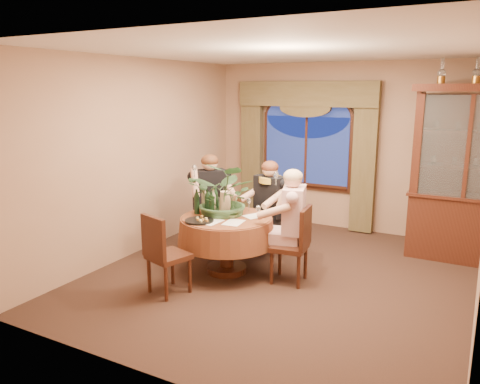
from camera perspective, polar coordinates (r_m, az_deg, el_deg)
The scene contains 35 objects.
floor at distance 6.17m, azimuth 5.01°, elevation -10.13°, with size 5.00×5.00×0.00m, color black.
wall_back at distance 8.12m, azimuth 12.24°, elevation 5.37°, with size 4.50×4.50×0.00m, color #966D52.
ceiling at distance 5.71m, azimuth 5.57°, elevation 16.77°, with size 5.00×5.00×0.00m, color white.
window at distance 8.25m, azimuth 8.06°, elevation 4.94°, with size 1.62×0.10×1.32m, color navy, non-canonical shape.
arched_transom at distance 8.18m, azimuth 8.23°, elevation 10.36°, with size 1.60×0.06×0.44m, color navy, non-canonical shape.
drapery_left at distance 8.63m, azimuth 1.47°, elevation 4.58°, with size 0.38×0.14×2.32m, color #4B4021.
drapery_right at distance 7.92m, azimuth 14.91°, elevation 3.45°, with size 0.38×0.14×2.32m, color #4B4021.
swag_valance at distance 8.10m, azimuth 8.07°, elevation 11.76°, with size 2.45×0.16×0.42m, color #4B4021, non-canonical shape.
dining_table at distance 6.15m, azimuth -1.65°, elevation -6.41°, with size 1.27×1.27×0.75m, color maroon.
china_cabinet at distance 7.10m, azimuth 25.83°, elevation 1.89°, with size 1.50×0.59×2.43m, color black.
oil_lamp_left at distance 7.03m, azimuth 23.40°, elevation 13.40°, with size 0.11×0.11×0.34m, color #A5722D, non-canonical shape.
oil_lamp_center at distance 7.01m, azimuth 26.93°, elevation 13.09°, with size 0.11×0.11×0.34m, color #A5722D, non-canonical shape.
chair_right at distance 5.85m, azimuth 6.02°, elevation -6.42°, with size 0.42×0.42×0.96m, color black.
chair_back_right at distance 6.77m, azimuth 3.66°, elevation -3.71°, with size 0.42×0.42×0.96m, color black.
chair_back at distance 6.90m, azimuth -3.43°, elevation -3.40°, with size 0.42×0.42×0.96m, color black.
chair_front_left at distance 5.57m, azimuth -8.69°, elevation -7.46°, with size 0.42×0.42×0.96m, color black.
person_pink at distance 5.90m, azimuth 6.55°, elevation -3.96°, with size 0.51×0.46×1.41m, color #CBA1A1, non-canonical shape.
person_back at distance 6.85m, azimuth -3.69°, elevation -1.38°, with size 0.52×0.48×1.46m, color black, non-canonical shape.
person_scarf at distance 6.66m, azimuth 3.72°, elevation -2.07°, with size 0.50×0.46×1.40m, color black, non-canonical shape.
stoneware_vase at distance 6.11m, azimuth -1.83°, elevation -1.36°, with size 0.17×0.17×0.31m, color tan, non-canonical shape.
centerpiece_plant at distance 6.04m, azimuth -1.78°, elevation 2.80°, with size 0.93×1.03×0.80m, color #2F512E.
olive_bowl at distance 5.98m, azimuth -1.10°, elevation -2.96°, with size 0.16×0.16×0.05m, color #425328.
cheese_platter at distance 5.84m, azimuth -4.97°, elevation -3.51°, with size 0.36×0.36×0.02m, color black.
wine_bottle_0 at distance 6.02m, azimuth -3.49°, elevation -1.49°, with size 0.07×0.07×0.33m, color black.
wine_bottle_1 at distance 6.18m, azimuth -5.30°, elevation -1.15°, with size 0.07×0.07×0.33m, color black.
wine_bottle_2 at distance 6.29m, azimuth -4.38°, elevation -0.90°, with size 0.07×0.07×0.33m, color tan.
wine_bottle_3 at distance 6.17m, azimuth -3.29°, elevation -1.15°, with size 0.07×0.07×0.33m, color tan.
wine_bottle_4 at distance 6.15m, azimuth -4.01°, elevation -1.21°, with size 0.07×0.07×0.33m, color black.
wine_bottle_5 at distance 6.29m, azimuth -2.99°, elevation -0.88°, with size 0.07×0.07×0.33m, color black.
tasting_paper_0 at distance 5.78m, azimuth -0.78°, elevation -3.74°, with size 0.21×0.30×0.00m, color white.
tasting_paper_1 at distance 6.07m, azimuth 1.90°, elevation -2.92°, with size 0.21×0.30×0.00m, color white.
tasting_paper_2 at distance 5.82m, azimuth -3.53°, elevation -3.65°, with size 0.21×0.30×0.00m, color white.
wine_glass_person_pink at distance 5.93m, azimuth 2.24°, elevation -2.45°, with size 0.07×0.07×0.18m, color silver, non-canonical shape.
wine_glass_person_back at distance 6.41m, azimuth -2.73°, elevation -1.32°, with size 0.07×0.07×0.18m, color silver, non-canonical shape.
wine_glass_person_scarf at distance 6.30m, azimuth 1.08°, elevation -1.54°, with size 0.07×0.07×0.18m, color silver, non-canonical shape.
Camera 1 is at (2.22, -5.25, 2.37)m, focal length 35.00 mm.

